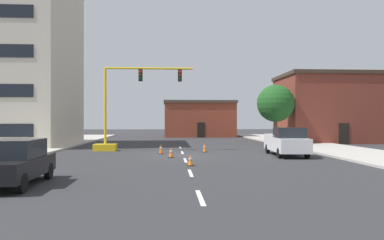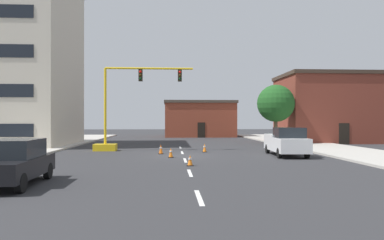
{
  "view_description": "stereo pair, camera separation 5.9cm",
  "coord_description": "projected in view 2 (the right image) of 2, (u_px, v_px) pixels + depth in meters",
  "views": [
    {
      "loc": [
        -0.98,
        -25.69,
        2.45
      ],
      "look_at": [
        0.9,
        5.0,
        2.51
      ],
      "focal_mm": 34.41,
      "sensor_mm": 36.0,
      "label": 1
    },
    {
      "loc": [
        -0.92,
        -25.69,
        2.45
      ],
      "look_at": [
        0.9,
        5.0,
        2.51
      ],
      "focal_mm": 34.41,
      "sensor_mm": 36.0,
      "label": 2
    }
  ],
  "objects": [
    {
      "name": "lane_stripe_seg_3",
      "position": [
        182.0,
        153.0,
        28.19
      ],
      "size": [
        0.16,
        2.4,
        0.01
      ],
      "primitive_type": "cube",
      "color": "silver",
      "rests_on": "ground_plane"
    },
    {
      "name": "traffic_cone_roadside_b",
      "position": [
        190.0,
        160.0,
        19.95
      ],
      "size": [
        0.36,
        0.36,
        0.6
      ],
      "color": "black",
      "rests_on": "ground_plane"
    },
    {
      "name": "traffic_cone_roadside_d",
      "position": [
        205.0,
        148.0,
        28.62
      ],
      "size": [
        0.36,
        0.36,
        0.68
      ],
      "color": "black",
      "rests_on": "ground_plane"
    },
    {
      "name": "sidewalk_right",
      "position": [
        317.0,
        146.0,
        34.45
      ],
      "size": [
        6.0,
        56.0,
        0.14
      ],
      "primitive_type": "cube",
      "color": "#B2ADA3",
      "rests_on": "ground_plane"
    },
    {
      "name": "pickup_truck_white",
      "position": [
        286.0,
        142.0,
        25.69
      ],
      "size": [
        2.3,
        5.5,
        1.99
      ],
      "color": "white",
      "rests_on": "ground_plane"
    },
    {
      "name": "sidewalk_left",
      "position": [
        37.0,
        147.0,
        32.92
      ],
      "size": [
        6.0,
        56.0,
        0.14
      ],
      "primitive_type": "cube",
      "color": "#B2ADA3",
      "rests_on": "ground_plane"
    },
    {
      "name": "lane_stripe_seg_1",
      "position": [
        190.0,
        173.0,
        17.21
      ],
      "size": [
        0.16,
        2.4,
        0.01
      ],
      "primitive_type": "cube",
      "color": "silver",
      "rests_on": "ground_plane"
    },
    {
      "name": "lane_stripe_seg_0",
      "position": [
        199.0,
        197.0,
        11.72
      ],
      "size": [
        0.16,
        2.4,
        0.01
      ],
      "primitive_type": "cube",
      "color": "silver",
      "rests_on": "ground_plane"
    },
    {
      "name": "lane_stripe_seg_2",
      "position": [
        185.0,
        160.0,
        22.7
      ],
      "size": [
        0.16,
        2.4,
        0.01
      ],
      "primitive_type": "cube",
      "color": "silver",
      "rests_on": "ground_plane"
    },
    {
      "name": "sedan_black_near_left",
      "position": [
        14.0,
        162.0,
        13.9
      ],
      "size": [
        1.98,
        4.55,
        1.74
      ],
      "color": "black",
      "rests_on": "ground_plane"
    },
    {
      "name": "tree_right_mid",
      "position": [
        276.0,
        103.0,
        37.87
      ],
      "size": [
        3.84,
        3.84,
        6.17
      ],
      "color": "brown",
      "rests_on": "ground_plane"
    },
    {
      "name": "traffic_cone_roadside_c",
      "position": [
        161.0,
        149.0,
        27.07
      ],
      "size": [
        0.36,
        0.36,
        0.72
      ],
      "color": "black",
      "rests_on": "ground_plane"
    },
    {
      "name": "ground_plane",
      "position": [
        183.0,
        156.0,
        25.7
      ],
      "size": [
        160.0,
        160.0,
        0.0
      ],
      "primitive_type": "plane",
      "color": "#2D2D30"
    },
    {
      "name": "lane_stripe_seg_4",
      "position": [
        180.0,
        147.0,
        33.68
      ],
      "size": [
        0.16,
        2.4,
        0.01
      ],
      "primitive_type": "cube",
      "color": "silver",
      "rests_on": "ground_plane"
    },
    {
      "name": "building_row_right",
      "position": [
        327.0,
        108.0,
        42.16
      ],
      "size": [
        10.55,
        8.46,
        7.76
      ],
      "color": "brown",
      "rests_on": "ground_plane"
    },
    {
      "name": "traffic_cone_roadside_a",
      "position": [
        171.0,
        153.0,
        24.37
      ],
      "size": [
        0.36,
        0.36,
        0.66
      ],
      "color": "black",
      "rests_on": "ground_plane"
    },
    {
      "name": "building_brick_center",
      "position": [
        199.0,
        119.0,
        57.7
      ],
      "size": [
        10.81,
        9.38,
        5.46
      ],
      "color": "brown",
      "rests_on": "ground_plane"
    },
    {
      "name": "traffic_signal_gantry",
      "position": [
        117.0,
        124.0,
        30.01
      ],
      "size": [
        8.06,
        1.2,
        6.83
      ],
      "color": "yellow",
      "rests_on": "ground_plane"
    }
  ]
}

